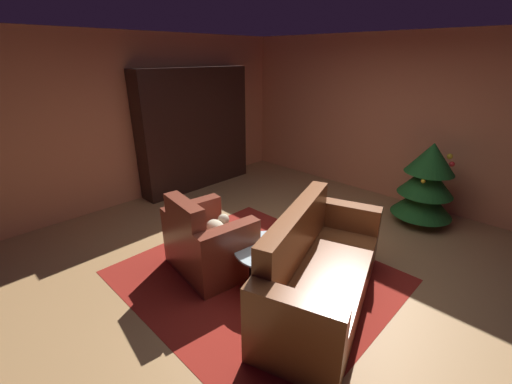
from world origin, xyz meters
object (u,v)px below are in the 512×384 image
coffee_table (270,251)px  book_stack_on_table (276,245)px  decorated_tree (427,183)px  armchair_red (208,244)px  couch_red (319,274)px  bookshelf_unit (201,129)px  bottle_on_table (275,249)px

coffee_table → book_stack_on_table: 0.11m
book_stack_on_table → decorated_tree: (0.59, 2.57, 0.14)m
coffee_table → decorated_tree: 2.69m
armchair_red → book_stack_on_table: armchair_red is taller
armchair_red → couch_red: 1.29m
bookshelf_unit → coffee_table: bearing=-25.1°
armchair_red → coffee_table: 0.74m
bookshelf_unit → armchair_red: (2.26, -1.68, -0.73)m
bottle_on_table → decorated_tree: (0.48, 2.72, 0.08)m
couch_red → coffee_table: (-0.55, -0.10, 0.06)m
armchair_red → bookshelf_unit: bearing=143.4°
bookshelf_unit → bottle_on_table: (3.10, -1.49, -0.51)m
bookshelf_unit → book_stack_on_table: (2.99, -1.34, -0.58)m
coffee_table → bottle_on_table: 0.26m
couch_red → book_stack_on_table: (-0.49, -0.07, 0.15)m
bookshelf_unit → book_stack_on_table: bookshelf_unit is taller
bottle_on_table → book_stack_on_table: bearing=127.6°
couch_red → armchair_red: bearing=-161.8°
armchair_red → bottle_on_table: (0.85, 0.19, 0.22)m
bottle_on_table → decorated_tree: bearing=80.0°
armchair_red → decorated_tree: 3.20m
couch_red → bottle_on_table: 0.49m
couch_red → bottle_on_table: (-0.38, -0.22, 0.21)m
couch_red → bookshelf_unit: bearing=159.9°
couch_red → bottle_on_table: size_ratio=6.99×
book_stack_on_table → armchair_red: bearing=-155.5°
book_stack_on_table → bottle_on_table: bearing=-52.4°
book_stack_on_table → bottle_on_table: bottle_on_table is taller
coffee_table → bottle_on_table: bearing=-34.0°
couch_red → book_stack_on_table: 0.52m
couch_red → decorated_tree: bearing=87.8°
couch_red → decorated_tree: decorated_tree is taller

